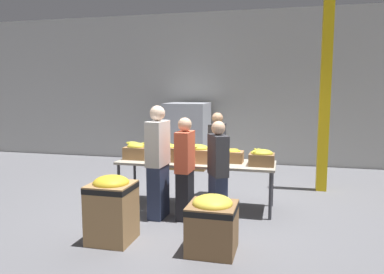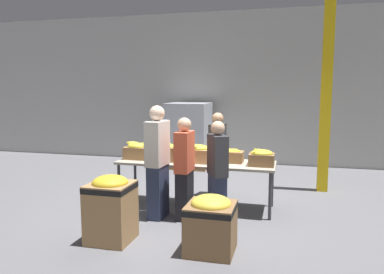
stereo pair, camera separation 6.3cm
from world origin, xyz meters
The scene contains 16 objects.
ground_plane centered at (0.00, 0.00, 0.00)m, with size 30.00×30.00×0.00m, color slate.
wall_back centered at (0.00, 4.00, 2.00)m, with size 16.00×0.08×4.00m.
sorting_table centered at (0.00, 0.00, 0.73)m, with size 2.62×0.80×0.78m.
banana_box_0 centered at (-1.06, -0.03, 0.93)m, with size 0.41×0.33×0.30m.
banana_box_1 centered at (-0.49, -0.05, 0.93)m, with size 0.46×0.32×0.31m.
banana_box_2 centered at (0.02, -0.05, 0.94)m, with size 0.46×0.33×0.30m.
banana_box_3 centered at (0.55, 0.09, 0.89)m, with size 0.46×0.30×0.23m.
banana_box_4 centered at (1.09, -0.06, 0.91)m, with size 0.39×0.34×0.27m.
volunteer_0 centered at (0.49, -0.66, 0.76)m, with size 0.38×0.46×1.53m.
volunteer_1 centered at (-0.03, -0.61, 0.78)m, with size 0.22×0.42×1.56m.
volunteer_2 centered at (0.23, 0.73, 0.78)m, with size 0.28×0.45×1.56m.
volunteer_3 centered at (-0.44, -0.65, 0.87)m, with size 0.26×0.48×1.74m.
donation_bin_0 centered at (-0.73, -1.67, 0.47)m, with size 0.55×0.55×0.88m.
donation_bin_1 centered at (0.60, -1.67, 0.38)m, with size 0.58×0.58×0.71m.
support_pillar centered at (2.16, 1.61, 2.00)m, with size 0.20×0.20×4.00m.
pallet_stack_0 centered at (-0.99, 3.22, 0.80)m, with size 1.13×1.13×1.63m.
Camera 2 is at (1.48, -5.97, 2.00)m, focal length 35.00 mm.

